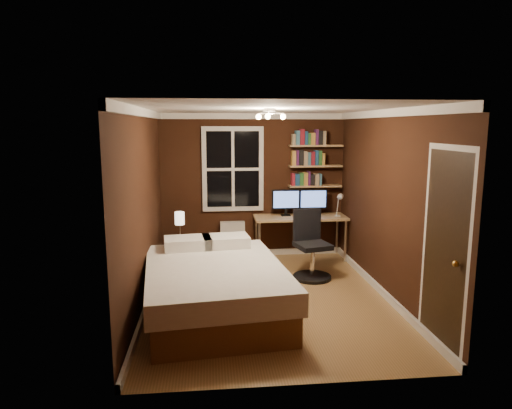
{
  "coord_description": "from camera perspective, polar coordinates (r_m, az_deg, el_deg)",
  "views": [
    {
      "loc": [
        -0.76,
        -5.79,
        2.29
      ],
      "look_at": [
        -0.11,
        0.45,
        1.2
      ],
      "focal_mm": 32.0,
      "sensor_mm": 36.0,
      "label": 1
    }
  ],
  "objects": [
    {
      "name": "nightstand",
      "position": [
        7.37,
        -9.4,
        -6.28
      ],
      "size": [
        0.45,
        0.45,
        0.53
      ],
      "primitive_type": "cube",
      "rotation": [
        0.0,
        0.0,
        0.08
      ],
      "color": "brown",
      "rests_on": "ground"
    },
    {
      "name": "monitor_right",
      "position": [
        7.96,
        7.16,
        0.29
      ],
      "size": [
        0.49,
        0.12,
        0.46
      ],
      "primitive_type": null,
      "color": "black",
      "rests_on": "desk"
    },
    {
      "name": "ceiling",
      "position": [
        5.84,
        1.61,
        11.89
      ],
      "size": [
        3.2,
        4.2,
        0.02
      ],
      "primitive_type": "cube",
      "color": "white",
      "rests_on": "wall_back"
    },
    {
      "name": "ceiling_fixture",
      "position": [
        5.74,
        1.73,
        10.92
      ],
      "size": [
        0.44,
        0.44,
        0.18
      ],
      "primitive_type": null,
      "color": "beige",
      "rests_on": "ceiling"
    },
    {
      "name": "books_row_upper",
      "position": [
        7.98,
        7.5,
        8.23
      ],
      "size": [
        0.54,
        0.16,
        0.23
      ],
      "primitive_type": null,
      "color": "#2A6129",
      "rests_on": "bookshelf_upper"
    },
    {
      "name": "desk",
      "position": [
        7.89,
        5.55,
        -1.9
      ],
      "size": [
        1.59,
        0.59,
        0.75
      ],
      "color": "#A68450",
      "rests_on": "ground"
    },
    {
      "name": "door",
      "position": [
        5.01,
        22.42,
        -5.56
      ],
      "size": [
        0.03,
        0.82,
        2.05
      ],
      "primitive_type": null,
      "color": "black",
      "rests_on": "ground"
    },
    {
      "name": "floor",
      "position": [
        6.27,
        1.49,
        -11.6
      ],
      "size": [
        4.2,
        4.2,
        0.0
      ],
      "primitive_type": "plane",
      "color": "olive",
      "rests_on": "ground"
    },
    {
      "name": "monitor_left",
      "position": [
        7.87,
        3.76,
        0.23
      ],
      "size": [
        0.49,
        0.12,
        0.46
      ],
      "primitive_type": null,
      "color": "black",
      "rests_on": "desk"
    },
    {
      "name": "wall_back",
      "position": [
        7.99,
        -0.39,
        2.34
      ],
      "size": [
        3.2,
        0.04,
        2.5
      ],
      "primitive_type": "cube",
      "color": "black",
      "rests_on": "ground"
    },
    {
      "name": "books_row_lower",
      "position": [
        8.03,
        7.39,
        3.24
      ],
      "size": [
        0.48,
        0.16,
        0.23
      ],
      "primitive_type": null,
      "color": "maroon",
      "rests_on": "bookshelf_lower"
    },
    {
      "name": "bed",
      "position": [
        5.72,
        -5.18,
        -10.24
      ],
      "size": [
        1.87,
        2.43,
        0.77
      ],
      "rotation": [
        0.0,
        0.0,
        0.11
      ],
      "color": "brown",
      "rests_on": "ground"
    },
    {
      "name": "radiator",
      "position": [
        8.03,
        -2.95,
        -4.4
      ],
      "size": [
        0.43,
        0.15,
        0.64
      ],
      "primitive_type": "cube",
      "color": "silver",
      "rests_on": "ground"
    },
    {
      "name": "books_row_middle",
      "position": [
        8.0,
        7.45,
        5.73
      ],
      "size": [
        0.54,
        0.16,
        0.23
      ],
      "primitive_type": null,
      "color": "navy",
      "rests_on": "bookshelf_middle"
    },
    {
      "name": "desk_lamp",
      "position": [
        7.84,
        10.34,
        -0.01
      ],
      "size": [
        0.14,
        0.32,
        0.44
      ],
      "primitive_type": null,
      "color": "silver",
      "rests_on": "desk"
    },
    {
      "name": "wall_left",
      "position": [
        5.94,
        -13.95,
        -0.55
      ],
      "size": [
        0.04,
        4.2,
        2.5
      ],
      "primitive_type": "cube",
      "color": "black",
      "rests_on": "ground"
    },
    {
      "name": "wall_right",
      "position": [
        6.33,
        16.05,
        -0.01
      ],
      "size": [
        0.04,
        4.2,
        2.5
      ],
      "primitive_type": "cube",
      "color": "black",
      "rests_on": "ground"
    },
    {
      "name": "office_chair",
      "position": [
        6.99,
        6.89,
        -5.92
      ],
      "size": [
        0.57,
        0.57,
        1.04
      ],
      "rotation": [
        0.0,
        0.0,
        0.24
      ],
      "color": "black",
      "rests_on": "ground"
    },
    {
      "name": "bookshelf_lower",
      "position": [
        8.05,
        7.37,
        2.32
      ],
      "size": [
        0.92,
        0.22,
        0.03
      ],
      "primitive_type": "cube",
      "color": "#A68450",
      "rests_on": "wall_back"
    },
    {
      "name": "bookshelf_middle",
      "position": [
        8.01,
        7.43,
        4.8
      ],
      "size": [
        0.92,
        0.22,
        0.03
      ],
      "primitive_type": "cube",
      "color": "#A68450",
      "rests_on": "wall_back"
    },
    {
      "name": "bedside_lamp",
      "position": [
        7.25,
        -9.5,
        -2.62
      ],
      "size": [
        0.15,
        0.15,
        0.44
      ],
      "primitive_type": null,
      "color": "#EDE0C5",
      "rests_on": "nightstand"
    },
    {
      "name": "bookshelf_upper",
      "position": [
        7.99,
        7.48,
        7.3
      ],
      "size": [
        0.92,
        0.22,
        0.03
      ],
      "primitive_type": "cube",
      "color": "#A68450",
      "rests_on": "wall_back"
    },
    {
      "name": "window",
      "position": [
        7.9,
        -2.91,
        4.43
      ],
      "size": [
        1.06,
        0.06,
        1.46
      ],
      "primitive_type": "cube",
      "color": "silver",
      "rests_on": "wall_back"
    },
    {
      "name": "door_knob",
      "position": [
        4.74,
        23.69,
        -6.8
      ],
      "size": [
        0.06,
        0.06,
        0.06
      ],
      "primitive_type": "sphere",
      "color": "gold",
      "rests_on": "door"
    }
  ]
}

